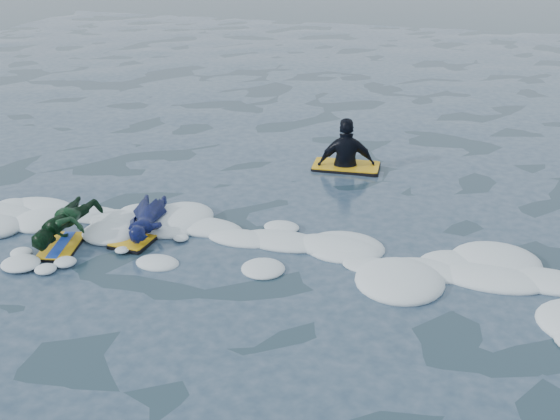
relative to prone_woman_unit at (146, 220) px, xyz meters
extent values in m
plane|color=#152034|center=(1.47, -1.41, -0.19)|extent=(120.00, 120.00, 0.00)
cube|color=black|center=(0.00, -0.22, -0.16)|extent=(0.58, 1.00, 0.05)
cube|color=#F1AF14|center=(0.00, -0.22, -0.12)|extent=(0.56, 0.97, 0.02)
imported|color=#0D115B|center=(0.00, 0.03, 0.02)|extent=(0.91, 1.54, 0.35)
cube|color=black|center=(-0.89, -0.86, -0.16)|extent=(0.69, 0.97, 0.04)
cube|color=#F1AF14|center=(-0.89, -0.86, -0.13)|extent=(0.66, 0.95, 0.02)
cube|color=blue|center=(-0.89, -0.86, -0.12)|extent=(0.36, 0.84, 0.01)
imported|color=#103C1D|center=(-0.89, -0.66, 0.09)|extent=(0.68, 1.33, 0.50)
cube|color=black|center=(2.23, 3.46, -0.15)|extent=(1.26, 0.77, 0.06)
cube|color=#F1AF14|center=(2.23, 3.46, -0.11)|extent=(1.24, 0.75, 0.02)
imported|color=black|center=(2.23, 3.46, -0.14)|extent=(1.14, 0.74, 1.81)
camera|label=1|loc=(4.65, -8.32, 4.27)|focal=45.00mm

